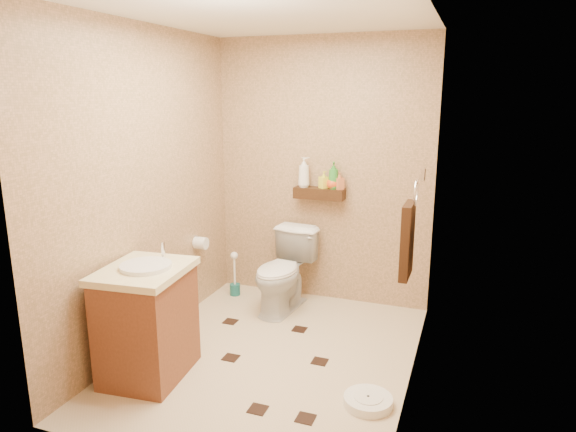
% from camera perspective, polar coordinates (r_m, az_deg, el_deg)
% --- Properties ---
extents(ground, '(2.50, 2.50, 0.00)m').
position_cam_1_polar(ground, '(3.95, -1.83, -15.32)').
color(ground, beige).
rests_on(ground, ground).
extents(wall_back, '(2.00, 0.04, 2.40)m').
position_cam_1_polar(wall_back, '(4.69, 3.81, 4.86)').
color(wall_back, tan).
rests_on(wall_back, ground).
extents(wall_front, '(2.00, 0.04, 2.40)m').
position_cam_1_polar(wall_front, '(2.45, -13.08, -3.50)').
color(wall_front, tan).
rests_on(wall_front, ground).
extents(wall_left, '(0.04, 2.50, 2.40)m').
position_cam_1_polar(wall_left, '(4.01, -15.35, 2.92)').
color(wall_left, tan).
rests_on(wall_left, ground).
extents(wall_right, '(0.04, 2.50, 2.40)m').
position_cam_1_polar(wall_right, '(3.29, 14.36, 0.75)').
color(wall_right, tan).
rests_on(wall_right, ground).
extents(ceiling, '(2.00, 2.50, 0.02)m').
position_cam_1_polar(ceiling, '(3.49, -2.15, 21.67)').
color(ceiling, silver).
rests_on(ceiling, wall_back).
extents(wall_shelf, '(0.46, 0.14, 0.10)m').
position_cam_1_polar(wall_shelf, '(4.65, 3.49, 2.53)').
color(wall_shelf, '#3D2110').
rests_on(wall_shelf, wall_back).
extents(floor_accents, '(1.14, 1.24, 0.01)m').
position_cam_1_polar(floor_accents, '(3.88, -1.72, -15.85)').
color(floor_accents, black).
rests_on(floor_accents, ground).
extents(toilet, '(0.48, 0.75, 0.72)m').
position_cam_1_polar(toilet, '(4.58, -0.51, -6.18)').
color(toilet, white).
rests_on(toilet, ground).
extents(vanity, '(0.58, 0.69, 0.90)m').
position_cam_1_polar(vanity, '(3.68, -15.37, -11.12)').
color(vanity, brown).
rests_on(vanity, ground).
extents(bathroom_scale, '(0.41, 0.41, 0.06)m').
position_cam_1_polar(bathroom_scale, '(3.44, 8.88, -19.63)').
color(bathroom_scale, white).
rests_on(bathroom_scale, ground).
extents(toilet_brush, '(0.10, 0.10, 0.43)m').
position_cam_1_polar(toilet_brush, '(5.00, -5.94, -7.08)').
color(toilet_brush, '#18605F').
rests_on(toilet_brush, ground).
extents(towel_ring, '(0.12, 0.30, 0.76)m').
position_cam_1_polar(towel_ring, '(3.60, 13.19, -2.27)').
color(towel_ring, silver).
rests_on(towel_ring, wall_right).
extents(toilet_paper, '(0.12, 0.11, 0.12)m').
position_cam_1_polar(toilet_paper, '(4.65, -9.67, -2.97)').
color(toilet_paper, white).
rests_on(toilet_paper, wall_left).
extents(bottle_a, '(0.13, 0.13, 0.27)m').
position_cam_1_polar(bottle_a, '(4.66, 1.78, 4.90)').
color(bottle_a, white).
rests_on(bottle_a, wall_shelf).
extents(bottle_b, '(0.10, 0.10, 0.15)m').
position_cam_1_polar(bottle_b, '(4.61, 3.99, 4.04)').
color(bottle_b, yellow).
rests_on(bottle_b, wall_shelf).
extents(bottle_c, '(0.14, 0.14, 0.14)m').
position_cam_1_polar(bottle_c, '(4.59, 5.00, 3.88)').
color(bottle_c, '#EB511B').
rests_on(bottle_c, wall_shelf).
extents(bottle_d, '(0.11, 0.11, 0.24)m').
position_cam_1_polar(bottle_d, '(4.58, 5.08, 4.53)').
color(bottle_d, '#2E872D').
rests_on(bottle_d, wall_shelf).
extents(bottle_e, '(0.10, 0.10, 0.15)m').
position_cam_1_polar(bottle_e, '(4.58, 5.72, 3.92)').
color(bottle_e, '#CB7143').
rests_on(bottle_e, wall_shelf).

